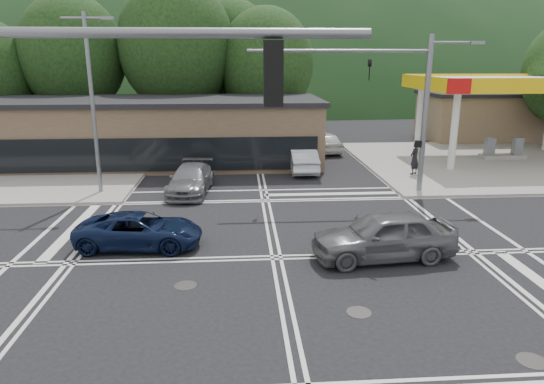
{
  "coord_description": "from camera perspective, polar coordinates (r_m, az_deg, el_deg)",
  "views": [
    {
      "loc": [
        -1.25,
        -15.93,
        6.82
      ],
      "look_at": [
        0.1,
        3.72,
        1.4
      ],
      "focal_mm": 32.0,
      "sensor_mm": 36.0,
      "label": 1
    }
  ],
  "objects": [
    {
      "name": "ground",
      "position": [
        17.38,
        0.53,
        -7.73
      ],
      "size": [
        120.0,
        120.0,
        0.0
      ],
      "primitive_type": "plane",
      "color": "black",
      "rests_on": "ground"
    },
    {
      "name": "sidewalk_ne",
      "position": [
        35.59,
        23.38,
        3.19
      ],
      "size": [
        16.0,
        16.0,
        0.15
      ],
      "primitive_type": "cube",
      "color": "gray",
      "rests_on": "ground"
    },
    {
      "name": "sidewalk_nw",
      "position": [
        34.52,
        -27.33,
        2.38
      ],
      "size": [
        16.0,
        16.0,
        0.15
      ],
      "primitive_type": "cube",
      "color": "gray",
      "rests_on": "ground"
    },
    {
      "name": "gas_station_canopy",
      "position": [
        36.81,
        26.31,
        11.07
      ],
      "size": [
        12.32,
        8.34,
        5.75
      ],
      "color": "silver",
      "rests_on": "ground"
    },
    {
      "name": "convenience_store",
      "position": [
        46.38,
        23.62,
        8.03
      ],
      "size": [
        10.0,
        6.0,
        3.8
      ],
      "primitive_type": "cube",
      "color": "#846B4F",
      "rests_on": "ground"
    },
    {
      "name": "commercial_row",
      "position": [
        33.96,
        -15.45,
        6.67
      ],
      "size": [
        24.0,
        8.0,
        4.0
      ],
      "primitive_type": "cube",
      "color": "brown",
      "rests_on": "ground"
    },
    {
      "name": "hill_north",
      "position": [
        106.16,
        -3.3,
        11.68
      ],
      "size": [
        252.0,
        126.0,
        140.0
      ],
      "primitive_type": "ellipsoid",
      "color": "#173216",
      "rests_on": "ground"
    },
    {
      "name": "tree_n_a",
      "position": [
        41.92,
        -22.4,
        14.72
      ],
      "size": [
        8.0,
        8.0,
        11.75
      ],
      "color": "#382619",
      "rests_on": "ground"
    },
    {
      "name": "tree_n_b",
      "position": [
        40.23,
        -11.16,
        16.5
      ],
      "size": [
        9.0,
        9.0,
        12.98
      ],
      "color": "#382619",
      "rests_on": "ground"
    },
    {
      "name": "tree_n_c",
      "position": [
        40.0,
        -0.72,
        14.91
      ],
      "size": [
        7.6,
        7.6,
        10.87
      ],
      "color": "#382619",
      "rests_on": "ground"
    },
    {
      "name": "tree_n_e",
      "position": [
        43.94,
        -5.09,
        15.75
      ],
      "size": [
        8.4,
        8.4,
        11.98
      ],
      "color": "#382619",
      "rests_on": "ground"
    },
    {
      "name": "streetlight_nw",
      "position": [
        26.01,
        -20.32,
        10.55
      ],
      "size": [
        2.5,
        0.25,
        9.0
      ],
      "color": "slate",
      "rests_on": "ground"
    },
    {
      "name": "signal_mast_ne",
      "position": [
        25.55,
        15.08,
        10.95
      ],
      "size": [
        11.65,
        0.3,
        8.0
      ],
      "color": "slate",
      "rests_on": "ground"
    },
    {
      "name": "car_blue_west",
      "position": [
        18.8,
        -15.32,
        -4.37
      ],
      "size": [
        4.76,
        2.43,
        1.29
      ],
      "primitive_type": "imported",
      "rotation": [
        0.0,
        0.0,
        1.51
      ],
      "color": "#0C1635",
      "rests_on": "ground"
    },
    {
      "name": "car_grey_center",
      "position": [
        17.46,
        12.97,
        -5.0
      ],
      "size": [
        5.2,
        2.51,
        1.71
      ],
      "primitive_type": "imported",
      "rotation": [
        0.0,
        0.0,
        -1.47
      ],
      "color": "#5B5C5F",
      "rests_on": "ground"
    },
    {
      "name": "car_queue_a",
      "position": [
        30.3,
        3.58,
        3.8
      ],
      "size": [
        1.6,
        4.57,
        1.5
      ],
      "primitive_type": "imported",
      "rotation": [
        0.0,
        0.0,
        3.14
      ],
      "color": "silver",
      "rests_on": "ground"
    },
    {
      "name": "car_queue_b",
      "position": [
        36.94,
        6.19,
        5.87
      ],
      "size": [
        2.43,
        4.75,
        1.55
      ],
      "primitive_type": "imported",
      "rotation": [
        0.0,
        0.0,
        3.28
      ],
      "color": "silver",
      "rests_on": "ground"
    },
    {
      "name": "car_northbound",
      "position": [
        25.8,
        -9.55,
        1.48
      ],
      "size": [
        2.43,
        5.09,
        1.43
      ],
      "primitive_type": "imported",
      "rotation": [
        0.0,
        0.0,
        -0.09
      ],
      "color": "slate",
      "rests_on": "ground"
    },
    {
      "name": "pedestrian",
      "position": [
        30.09,
        16.42,
        3.84
      ],
      "size": [
        0.84,
        0.81,
        1.95
      ],
      "primitive_type": "imported",
      "rotation": [
        0.0,
        0.0,
        3.84
      ],
      "color": "black",
      "rests_on": "sidewalk_ne"
    }
  ]
}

